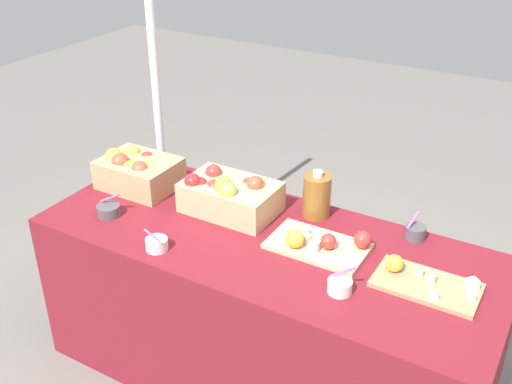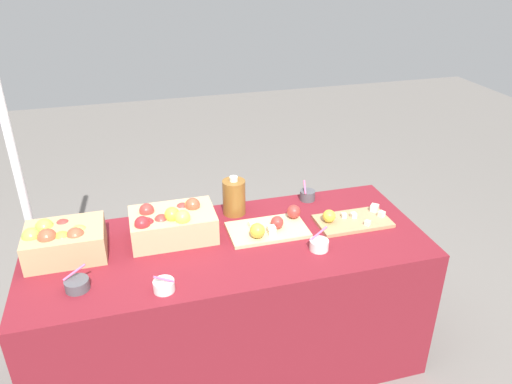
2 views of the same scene
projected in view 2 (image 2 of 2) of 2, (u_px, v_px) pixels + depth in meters
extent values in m
plane|color=slate|center=(232.00, 357.00, 2.69)|extent=(10.00, 10.00, 0.00)
cube|color=maroon|center=(230.00, 303.00, 2.52)|extent=(1.90, 0.76, 0.74)
cube|color=tan|center=(66.00, 242.00, 2.23)|extent=(0.35, 0.26, 0.14)
sphere|color=#B2C64C|center=(80.00, 234.00, 2.22)|extent=(0.08, 0.08, 0.08)
sphere|color=#99B742|center=(32.00, 237.00, 2.15)|extent=(0.08, 0.08, 0.08)
sphere|color=#D14C33|center=(76.00, 237.00, 2.17)|extent=(0.08, 0.08, 0.08)
sphere|color=#99B742|center=(45.00, 228.00, 2.23)|extent=(0.08, 0.08, 0.08)
sphere|color=gold|center=(63.00, 240.00, 2.17)|extent=(0.08, 0.08, 0.08)
sphere|color=#B2332D|center=(64.00, 228.00, 2.27)|extent=(0.08, 0.08, 0.08)
sphere|color=#D14C33|center=(47.00, 238.00, 2.14)|extent=(0.08, 0.08, 0.08)
cube|color=tan|center=(173.00, 225.00, 2.36)|extent=(0.40, 0.26, 0.13)
sphere|color=gold|center=(192.00, 206.00, 2.40)|extent=(0.07, 0.07, 0.07)
sphere|color=#D14C33|center=(193.00, 205.00, 2.38)|extent=(0.07, 0.07, 0.07)
sphere|color=red|center=(147.00, 225.00, 2.27)|extent=(0.07, 0.07, 0.07)
sphere|color=#B2332D|center=(162.00, 222.00, 2.29)|extent=(0.07, 0.07, 0.07)
sphere|color=gold|center=(172.00, 215.00, 2.28)|extent=(0.07, 0.07, 0.07)
sphere|color=#B2332D|center=(182.00, 210.00, 2.41)|extent=(0.07, 0.07, 0.07)
sphere|color=#B2332D|center=(147.00, 211.00, 2.34)|extent=(0.07, 0.07, 0.07)
sphere|color=#B2C64C|center=(183.00, 218.00, 2.27)|extent=(0.07, 0.07, 0.07)
sphere|color=red|center=(142.00, 224.00, 2.23)|extent=(0.07, 0.07, 0.07)
cube|color=#D1B284|center=(267.00, 230.00, 2.43)|extent=(0.39, 0.23, 0.02)
cube|color=beige|center=(259.00, 228.00, 2.40)|extent=(0.04, 0.04, 0.03)
cube|color=beige|center=(252.00, 224.00, 2.44)|extent=(0.03, 0.03, 0.03)
cube|color=beige|center=(271.00, 232.00, 2.37)|extent=(0.03, 0.03, 0.03)
sphere|color=gold|center=(257.00, 231.00, 2.34)|extent=(0.07, 0.07, 0.07)
sphere|color=#B2332D|center=(277.00, 222.00, 2.42)|extent=(0.06, 0.06, 0.06)
sphere|color=#B2332D|center=(294.00, 212.00, 2.51)|extent=(0.07, 0.07, 0.07)
cube|color=beige|center=(272.00, 230.00, 2.38)|extent=(0.04, 0.04, 0.04)
cube|color=tan|center=(353.00, 221.00, 2.51)|extent=(0.37, 0.21, 0.02)
cube|color=beige|center=(367.00, 223.00, 2.45)|extent=(0.03, 0.03, 0.03)
cube|color=beige|center=(354.00, 215.00, 2.52)|extent=(0.03, 0.03, 0.03)
sphere|color=gold|center=(329.00, 216.00, 2.47)|extent=(0.07, 0.07, 0.07)
cube|color=beige|center=(381.00, 214.00, 2.53)|extent=(0.04, 0.04, 0.03)
cube|color=beige|center=(344.00, 215.00, 2.52)|extent=(0.03, 0.03, 0.02)
cube|color=beige|center=(375.00, 208.00, 2.58)|extent=(0.05, 0.05, 0.04)
cylinder|color=silver|center=(319.00, 245.00, 2.29)|extent=(0.09, 0.09, 0.05)
cylinder|color=#EA598C|center=(318.00, 234.00, 2.28)|extent=(0.09, 0.01, 0.07)
cylinder|color=silver|center=(164.00, 286.00, 2.02)|extent=(0.09, 0.09, 0.05)
cylinder|color=#EA598C|center=(164.00, 279.00, 1.98)|extent=(0.08, 0.01, 0.05)
cylinder|color=#4C4C51|center=(307.00, 195.00, 2.72)|extent=(0.08, 0.08, 0.05)
cylinder|color=#EA598C|center=(305.00, 187.00, 2.70)|extent=(0.03, 0.08, 0.05)
cylinder|color=#4C4C51|center=(77.00, 285.00, 2.03)|extent=(0.10, 0.10, 0.05)
cylinder|color=#EA598C|center=(74.00, 272.00, 2.02)|extent=(0.10, 0.03, 0.06)
cylinder|color=brown|center=(234.00, 197.00, 2.56)|extent=(0.12, 0.12, 0.19)
cylinder|color=silver|center=(234.00, 179.00, 2.51)|extent=(0.04, 0.04, 0.02)
cylinder|color=white|center=(19.00, 179.00, 2.48)|extent=(0.04, 0.04, 1.91)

